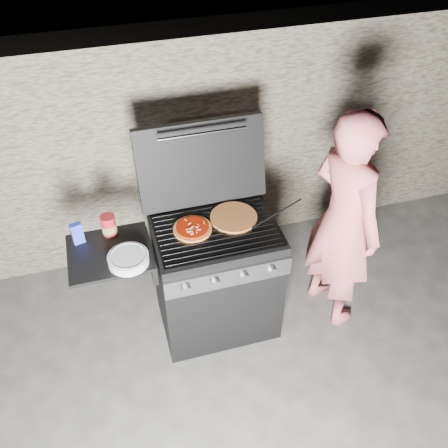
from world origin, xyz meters
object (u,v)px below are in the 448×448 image
object	(u,v)px
sauce_jar	(109,225)
pizza_topped	(192,228)
person	(343,222)
gas_grill	(182,286)

from	to	relation	value
sauce_jar	pizza_topped	bearing A→B (deg)	-13.21
pizza_topped	sauce_jar	bearing A→B (deg)	166.79
pizza_topped	person	world-z (taller)	person
gas_grill	pizza_topped	xyz separation A→B (m)	(0.11, 0.04, 0.47)
pizza_topped	person	size ratio (longest dim) A/B	0.15
gas_grill	pizza_topped	size ratio (longest dim) A/B	5.49
person	sauce_jar	bearing A→B (deg)	66.57
person	gas_grill	bearing A→B (deg)	71.58
gas_grill	pizza_topped	distance (m)	0.48
gas_grill	sauce_jar	bearing A→B (deg)	157.89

